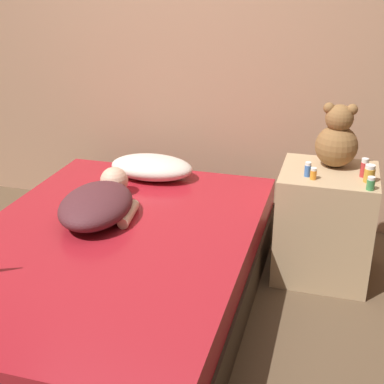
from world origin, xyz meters
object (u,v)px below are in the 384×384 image
teddy_bear (337,139)px  bottle_blue (308,169)px  pillow (152,167)px  person_lying (99,202)px  bottle_red (364,168)px  bottle_green (371,184)px  bottle_amber (369,174)px  bottle_orange (313,174)px

teddy_bear → bottle_blue: teddy_bear is taller
pillow → person_lying: 0.62m
bottle_red → bottle_green: 0.18m
person_lying → bottle_red: 1.44m
person_lying → bottle_green: 1.42m
pillow → person_lying: size_ratio=0.73×
person_lying → bottle_red: (1.36, 0.42, 0.19)m
pillow → bottle_blue: (0.99, -0.27, 0.19)m
bottle_amber → bottle_red: bottle_red is taller
teddy_bear → bottle_orange: (-0.10, -0.24, -0.13)m
bottle_orange → bottle_green: size_ratio=0.91×
teddy_bear → bottle_blue: size_ratio=4.49×
pillow → bottle_red: 1.31m
bottle_blue → bottle_orange: (0.03, -0.03, -0.01)m
bottle_blue → pillow: bearing=164.7°
bottle_red → bottle_blue: bearing=-165.1°
person_lying → bottle_amber: size_ratio=7.81×
bottle_red → bottle_amber: bearing=-69.6°
teddy_bear → bottle_green: size_ratio=5.17×
pillow → bottle_amber: (1.31, -0.26, 0.19)m
bottle_blue → person_lying: bearing=-162.3°
pillow → teddy_bear: (1.12, -0.07, 0.31)m
teddy_bear → bottle_green: (0.19, -0.30, -0.12)m
teddy_bear → bottle_orange: size_ratio=5.65×
bottle_blue → bottle_amber: (0.32, 0.01, 0.01)m
pillow → person_lying: person_lying is taller
bottle_orange → bottle_blue: bearing=133.3°
bottle_amber → pillow: bearing=168.6°
pillow → bottle_amber: 1.35m
teddy_bear → bottle_amber: 0.29m
pillow → bottle_blue: bottle_blue is taller
bottle_blue → bottle_orange: 0.05m
bottle_amber → bottle_orange: size_ratio=1.48×
pillow → bottle_green: (1.31, -0.37, 0.18)m
bottle_amber → bottle_orange: bearing=-171.7°
bottle_red → pillow: bearing=171.4°
person_lying → bottle_red: bearing=9.3°
pillow → bottle_orange: bottle_orange is taller
teddy_bear → bottle_green: 0.38m
person_lying → bottle_red: bottle_red is taller
teddy_bear → bottle_red: bearing=-39.1°
bottle_orange → bottle_green: 0.30m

